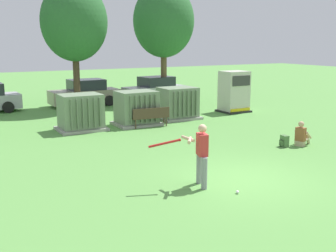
{
  "coord_description": "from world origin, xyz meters",
  "views": [
    {
      "loc": [
        -7.48,
        -8.97,
        3.92
      ],
      "look_at": [
        -0.56,
        3.5,
        1.0
      ],
      "focal_mm": 44.3,
      "sensor_mm": 36.0,
      "label": 1
    }
  ],
  "objects_px": {
    "transformer_west": "(81,113)",
    "parked_car_right_of_center": "(155,90)",
    "transformer_mid_east": "(178,104)",
    "sports_ball": "(237,192)",
    "park_bench": "(151,116)",
    "seated_spectator": "(302,136)",
    "generator_enclosure": "(234,92)",
    "batter": "(200,152)",
    "backpack": "(284,141)",
    "parked_car_left_of_center": "(85,93)",
    "transformer_mid_west": "(137,108)"
  },
  "relations": [
    {
      "from": "generator_enclosure",
      "to": "seated_spectator",
      "type": "relative_size",
      "value": 2.39
    },
    {
      "from": "batter",
      "to": "parked_car_left_of_center",
      "type": "relative_size",
      "value": 0.41
    },
    {
      "from": "backpack",
      "to": "parked_car_left_of_center",
      "type": "relative_size",
      "value": 0.1
    },
    {
      "from": "transformer_west",
      "to": "batter",
      "type": "distance_m",
      "value": 8.82
    },
    {
      "from": "transformer_west",
      "to": "parked_car_right_of_center",
      "type": "distance_m",
      "value": 9.84
    },
    {
      "from": "park_bench",
      "to": "seated_spectator",
      "type": "xyz_separation_m",
      "value": [
        3.5,
        -5.89,
        -0.16
      ]
    },
    {
      "from": "transformer_mid_west",
      "to": "parked_car_right_of_center",
      "type": "relative_size",
      "value": 0.48
    },
    {
      "from": "generator_enclosure",
      "to": "park_bench",
      "type": "distance_m",
      "value": 6.27
    },
    {
      "from": "sports_ball",
      "to": "park_bench",
      "type": "bearing_deg",
      "value": 77.97
    },
    {
      "from": "sports_ball",
      "to": "parked_car_left_of_center",
      "type": "relative_size",
      "value": 0.02
    },
    {
      "from": "batter",
      "to": "backpack",
      "type": "distance_m",
      "value": 5.67
    },
    {
      "from": "transformer_mid_east",
      "to": "sports_ball",
      "type": "bearing_deg",
      "value": -112.05
    },
    {
      "from": "park_bench",
      "to": "backpack",
      "type": "height_order",
      "value": "park_bench"
    },
    {
      "from": "sports_ball",
      "to": "seated_spectator",
      "type": "distance_m",
      "value": 6.11
    },
    {
      "from": "generator_enclosure",
      "to": "seated_spectator",
      "type": "height_order",
      "value": "generator_enclosure"
    },
    {
      "from": "transformer_west",
      "to": "backpack",
      "type": "bearing_deg",
      "value": -49.13
    },
    {
      "from": "generator_enclosure",
      "to": "batter",
      "type": "distance_m",
      "value": 12.64
    },
    {
      "from": "sports_ball",
      "to": "parked_car_right_of_center",
      "type": "height_order",
      "value": "parked_car_right_of_center"
    },
    {
      "from": "backpack",
      "to": "seated_spectator",
      "type": "bearing_deg",
      "value": -13.91
    },
    {
      "from": "transformer_mid_west",
      "to": "seated_spectator",
      "type": "height_order",
      "value": "transformer_mid_west"
    },
    {
      "from": "transformer_west",
      "to": "transformer_mid_west",
      "type": "height_order",
      "value": "same"
    },
    {
      "from": "batter",
      "to": "sports_ball",
      "type": "xyz_separation_m",
      "value": [
        0.55,
        -0.97,
        -0.93
      ]
    },
    {
      "from": "sports_ball",
      "to": "seated_spectator",
      "type": "xyz_separation_m",
      "value": [
        5.37,
        2.9,
        0.33
      ]
    },
    {
      "from": "park_bench",
      "to": "seated_spectator",
      "type": "height_order",
      "value": "seated_spectator"
    },
    {
      "from": "transformer_mid_west",
      "to": "park_bench",
      "type": "height_order",
      "value": "transformer_mid_west"
    },
    {
      "from": "backpack",
      "to": "parked_car_right_of_center",
      "type": "relative_size",
      "value": 0.1
    },
    {
      "from": "seated_spectator",
      "to": "batter",
      "type": "bearing_deg",
      "value": -161.99
    },
    {
      "from": "parked_car_right_of_center",
      "to": "transformer_west",
      "type": "bearing_deg",
      "value": -137.05
    },
    {
      "from": "transformer_mid_west",
      "to": "generator_enclosure",
      "type": "distance_m",
      "value": 6.41
    },
    {
      "from": "seated_spectator",
      "to": "parked_car_left_of_center",
      "type": "distance_m",
      "value": 14.45
    },
    {
      "from": "transformer_mid_east",
      "to": "backpack",
      "type": "bearing_deg",
      "value": -85.2
    },
    {
      "from": "transformer_mid_east",
      "to": "batter",
      "type": "relative_size",
      "value": 1.21
    },
    {
      "from": "park_bench",
      "to": "parked_car_right_of_center",
      "type": "height_order",
      "value": "parked_car_right_of_center"
    },
    {
      "from": "generator_enclosure",
      "to": "sports_ball",
      "type": "relative_size",
      "value": 25.56
    },
    {
      "from": "generator_enclosure",
      "to": "batter",
      "type": "relative_size",
      "value": 1.32
    },
    {
      "from": "transformer_west",
      "to": "backpack",
      "type": "relative_size",
      "value": 4.77
    },
    {
      "from": "seated_spectator",
      "to": "parked_car_right_of_center",
      "type": "relative_size",
      "value": 0.22
    },
    {
      "from": "transformer_mid_west",
      "to": "transformer_mid_east",
      "type": "bearing_deg",
      "value": 9.45
    },
    {
      "from": "backpack",
      "to": "parked_car_left_of_center",
      "type": "xyz_separation_m",
      "value": [
        -3.34,
        13.69,
        0.54
      ]
    },
    {
      "from": "generator_enclosure",
      "to": "transformer_mid_east",
      "type": "bearing_deg",
      "value": -175.5
    },
    {
      "from": "backpack",
      "to": "parked_car_left_of_center",
      "type": "bearing_deg",
      "value": 103.72
    },
    {
      "from": "transformer_west",
      "to": "generator_enclosure",
      "type": "height_order",
      "value": "generator_enclosure"
    },
    {
      "from": "sports_ball",
      "to": "parked_car_left_of_center",
      "type": "height_order",
      "value": "parked_car_left_of_center"
    },
    {
      "from": "transformer_mid_east",
      "to": "parked_car_right_of_center",
      "type": "relative_size",
      "value": 0.48
    },
    {
      "from": "transformer_mid_east",
      "to": "parked_car_left_of_center",
      "type": "distance_m",
      "value": 7.25
    },
    {
      "from": "parked_car_right_of_center",
      "to": "seated_spectator",
      "type": "bearing_deg",
      "value": -92.93
    },
    {
      "from": "generator_enclosure",
      "to": "backpack",
      "type": "bearing_deg",
      "value": -114.08
    },
    {
      "from": "transformer_west",
      "to": "parked_car_left_of_center",
      "type": "xyz_separation_m",
      "value": [
        2.45,
        6.99,
        -0.04
      ]
    },
    {
      "from": "batter",
      "to": "park_bench",
      "type": "bearing_deg",
      "value": 72.78
    },
    {
      "from": "transformer_mid_east",
      "to": "seated_spectator",
      "type": "bearing_deg",
      "value": -79.7
    }
  ]
}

